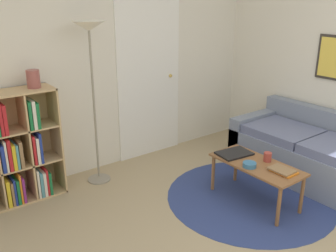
# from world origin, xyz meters

# --- Properties ---
(wall_back) EXTENTS (7.03, 0.11, 2.60)m
(wall_back) POSITION_xyz_m (0.02, 2.74, 1.29)
(wall_back) COLOR silver
(wall_back) RESTS_ON ground_plane
(wall_right) EXTENTS (0.08, 5.72, 2.60)m
(wall_right) POSITION_xyz_m (2.04, 1.36, 1.30)
(wall_right) COLOR silver
(wall_right) RESTS_ON ground_plane
(rug) EXTENTS (1.72, 1.72, 0.01)m
(rug) POSITION_xyz_m (0.66, 1.11, 0.00)
(rug) COLOR navy
(rug) RESTS_ON ground_plane
(bookshelf) EXTENTS (0.94, 0.34, 1.14)m
(bookshelf) POSITION_xyz_m (-1.31, 2.53, 0.53)
(bookshelf) COLOR tan
(bookshelf) RESTS_ON ground_plane
(floor_lamp) EXTENTS (0.34, 0.34, 1.76)m
(floor_lamp) POSITION_xyz_m (-0.41, 2.42, 1.52)
(floor_lamp) COLOR gray
(floor_lamp) RESTS_ON ground_plane
(couch) EXTENTS (0.86, 1.85, 0.73)m
(couch) POSITION_xyz_m (1.63, 0.98, 0.27)
(couch) COLOR gray
(couch) RESTS_ON ground_plane
(coffee_table) EXTENTS (0.43, 0.93, 0.42)m
(coffee_table) POSITION_xyz_m (0.64, 1.04, 0.37)
(coffee_table) COLOR brown
(coffee_table) RESTS_ON ground_plane
(laptop) EXTENTS (0.38, 0.29, 0.02)m
(laptop) POSITION_xyz_m (0.63, 1.33, 0.43)
(laptop) COLOR black
(laptop) RESTS_ON coffee_table
(bowl) EXTENTS (0.13, 0.13, 0.05)m
(bowl) POSITION_xyz_m (0.52, 1.03, 0.45)
(bowl) COLOR teal
(bowl) RESTS_ON coffee_table
(book_stack_on_table) EXTENTS (0.18, 0.24, 0.03)m
(book_stack_on_table) POSITION_xyz_m (0.69, 0.77, 0.44)
(book_stack_on_table) COLOR orange
(book_stack_on_table) RESTS_ON coffee_table
(cup) EXTENTS (0.08, 0.08, 0.09)m
(cup) POSITION_xyz_m (0.77, 1.01, 0.47)
(cup) COLOR #A33D33
(cup) RESTS_ON coffee_table
(vase_on_shelf) EXTENTS (0.13, 0.13, 0.18)m
(vase_on_shelf) POSITION_xyz_m (-0.98, 2.53, 1.23)
(vase_on_shelf) COLOR #934C47
(vase_on_shelf) RESTS_ON bookshelf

